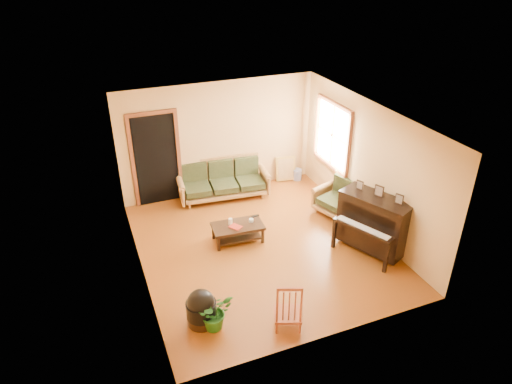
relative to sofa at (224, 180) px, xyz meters
name	(u,v)px	position (x,y,z in m)	size (l,w,h in m)	color
floor	(261,246)	(0.05, -2.12, -0.43)	(5.00, 5.00, 0.00)	#6A330D
doorway	(156,160)	(-1.40, 0.36, 0.59)	(1.08, 0.16, 2.05)	black
window	(333,135)	(2.26, -0.82, 1.07)	(0.12, 1.36, 1.46)	white
sofa	(224,180)	(0.00, 0.00, 0.00)	(2.03, 0.85, 0.87)	olive
coffee_table	(238,233)	(-0.30, -1.77, -0.25)	(0.99, 0.54, 0.36)	black
armchair	(337,197)	(2.00, -1.61, -0.01)	(0.80, 0.84, 0.84)	olive
piano	(373,224)	(1.94, -2.99, 0.14)	(0.76, 1.29, 1.14)	black
footstool	(201,311)	(-1.57, -3.65, -0.21)	(0.47, 0.47, 0.45)	black
red_chair	(288,303)	(-0.37, -4.18, 0.00)	(0.41, 0.44, 0.87)	maroon
leaning_frame	(286,168)	(1.68, 0.25, -0.11)	(0.48, 0.11, 0.65)	gold
ceramic_crock	(297,174)	(1.97, 0.19, -0.30)	(0.22, 0.22, 0.27)	#3646A4
potted_plant	(214,311)	(-1.41, -3.80, -0.12)	(0.56, 0.48, 0.62)	#1D5719
book	(233,229)	(-0.44, -1.88, -0.06)	(0.17, 0.23, 0.02)	maroon
candle	(230,221)	(-0.42, -1.69, -0.01)	(0.08, 0.08, 0.13)	white
glass_jar	(251,220)	(-0.01, -1.75, -0.04)	(0.09, 0.09, 0.06)	white
remote	(255,216)	(0.14, -1.59, -0.07)	(0.16, 0.04, 0.02)	black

